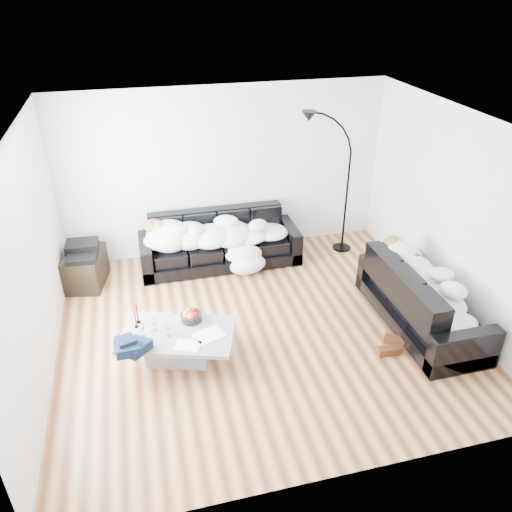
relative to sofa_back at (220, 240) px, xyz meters
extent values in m
plane|color=brown|center=(0.20, -1.76, -0.39)|extent=(5.00, 5.00, 0.00)
cube|color=silver|center=(0.20, 0.49, 0.91)|extent=(5.00, 0.02, 2.60)
cube|color=silver|center=(-2.30, -1.76, 0.91)|extent=(0.02, 4.50, 2.60)
cube|color=silver|center=(2.70, -1.76, 0.91)|extent=(0.02, 4.50, 2.60)
plane|color=white|center=(0.20, -1.76, 2.21)|extent=(5.00, 5.00, 0.00)
cube|color=black|center=(0.00, 0.00, 0.00)|extent=(2.41, 0.84, 0.79)
cube|color=black|center=(2.20, -2.14, 0.01)|extent=(0.86, 2.01, 0.81)
ellipsoid|color=#0B4F35|center=(2.14, -1.52, 0.33)|extent=(0.42, 0.38, 0.20)
cube|color=#939699|center=(-0.88, -2.06, -0.21)|extent=(1.45, 1.10, 0.37)
cylinder|color=white|center=(-0.69, -1.87, 0.06)|extent=(0.29, 0.29, 0.15)
cylinder|color=white|center=(-1.12, -1.96, 0.06)|extent=(0.07, 0.07, 0.16)
cylinder|color=white|center=(-1.26, -2.03, 0.07)|extent=(0.09, 0.09, 0.18)
cylinder|color=white|center=(-0.98, -2.09, 0.06)|extent=(0.08, 0.08, 0.16)
cylinder|color=maroon|center=(-1.33, -1.85, 0.10)|extent=(0.05, 0.05, 0.23)
cylinder|color=maroon|center=(-1.30, -1.76, 0.11)|extent=(0.06, 0.06, 0.26)
cube|color=silver|center=(-0.53, -2.20, -0.01)|extent=(0.40, 0.35, 0.01)
cube|color=silver|center=(-0.79, -2.32, -0.01)|extent=(0.34, 0.30, 0.01)
cube|color=black|center=(-1.99, -0.10, -0.15)|extent=(0.63, 0.81, 0.50)
cube|color=black|center=(-1.99, -0.10, 0.17)|extent=(0.46, 0.37, 0.13)
camera|label=1|loc=(-1.11, -6.66, 3.57)|focal=35.00mm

